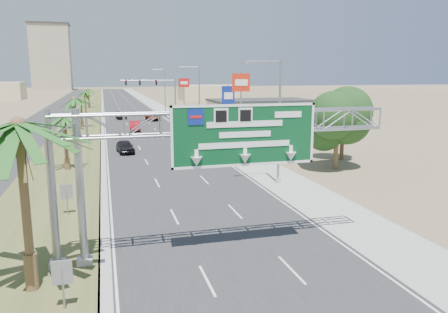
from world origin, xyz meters
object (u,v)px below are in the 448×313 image
store_building (260,112)px  car_mid_lane (135,126)px  car_far (121,116)px  pole_sign_red_near (241,87)px  signal_mast (164,96)px  pole_sign_red_far (184,86)px  sign_gantry (211,134)px  pole_sign_blue (228,97)px  car_left_lane (125,147)px  palm_near (18,126)px  car_right_lane (153,117)px

store_building → car_mid_lane: size_ratio=3.80×
car_far → pole_sign_red_near: 36.49m
signal_mast → car_mid_lane: 14.64m
car_far → pole_sign_red_far: pole_sign_red_far is taller
sign_gantry → car_mid_lane: size_ratio=3.53×
pole_sign_blue → store_building: bearing=48.0°
signal_mast → car_left_lane: bearing=-105.7°
pole_sign_red_far → pole_sign_red_near: bearing=-87.7°
palm_near → pole_sign_blue: 52.91m
car_right_lane → palm_near: bearing=-105.6°
palm_near → car_mid_lane: bearing=81.3°
signal_mast → pole_sign_blue: signal_mast is taller
palm_near → pole_sign_red_far: bearing=74.9°
palm_near → pole_sign_red_near: pole_sign_red_near is taller
car_far → pole_sign_red_near: size_ratio=0.50×
car_mid_lane → car_right_lane: size_ratio=0.94×
signal_mast → palm_near: bearing=-102.7°
pole_sign_blue → car_right_lane: bearing=117.9°
car_right_lane → car_far: car_right_lane is taller
signal_mast → pole_sign_red_far: bearing=59.7°
store_building → signal_mast: bearing=160.5°
pole_sign_red_near → pole_sign_blue: size_ratio=1.27×
car_mid_lane → pole_sign_red_near: size_ratio=0.52×
pole_sign_blue → palm_near: bearing=-114.8°
sign_gantry → pole_sign_red_far: bearing=80.7°
palm_near → car_far: palm_near is taller
pole_sign_red_far → store_building: bearing=-53.2°
car_left_lane → pole_sign_blue: bearing=37.3°
sign_gantry → signal_mast: 62.37m
pole_sign_red_near → signal_mast: bearing=104.9°
car_mid_lane → car_right_lane: (4.47, 15.10, -0.08)m
palm_near → car_far: bearing=84.7°
sign_gantry → signal_mast: bearing=84.3°
car_left_lane → car_far: (1.16, 39.09, -0.06)m
pole_sign_red_near → pole_sign_blue: 9.90m
sign_gantry → pole_sign_red_far: size_ratio=2.06×
sign_gantry → store_building: 60.77m
car_left_lane → pole_sign_red_far: pole_sign_red_far is taller
store_building → car_far: (-24.65, 13.10, -1.34)m
signal_mast → car_left_lane: size_ratio=2.43×
signal_mast → pole_sign_red_near: (6.83, -25.64, 2.36)m
car_mid_lane → pole_sign_blue: size_ratio=0.66×
car_left_lane → car_far: 39.11m
signal_mast → pole_sign_red_near: pole_sign_red_near is taller
car_mid_lane → car_far: car_mid_lane is taller
car_mid_lane → car_right_lane: bearing=77.0°
pole_sign_red_near → pole_sign_red_far: bearing=92.3°
store_building → car_left_lane: bearing=-134.8°
sign_gantry → store_building: (23.06, 56.07, -4.06)m
pole_sign_red_near → pole_sign_blue: pole_sign_red_near is taller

